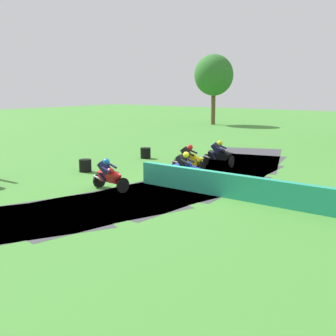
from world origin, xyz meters
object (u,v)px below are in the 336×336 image
motorcycle_chase_blue (185,169)px  motorcycle_trailing_yellow (190,159)px  motorcycle_lead_red (109,175)px  motorcycle_fourth_black (219,154)px  tire_stack_mid_b (146,153)px  tire_stack_mid_a (85,166)px

motorcycle_chase_blue → motorcycle_trailing_yellow: 2.43m
motorcycle_lead_red → motorcycle_chase_blue: 3.26m
motorcycle_chase_blue → motorcycle_trailing_yellow: bearing=120.4°
motorcycle_chase_blue → motorcycle_trailing_yellow: (-1.23, 2.09, -0.01)m
motorcycle_chase_blue → motorcycle_fourth_black: 4.54m
motorcycle_fourth_black → tire_stack_mid_b: size_ratio=2.82×
motorcycle_lead_red → motorcycle_trailing_yellow: (0.45, 4.89, 0.03)m
motorcycle_chase_blue → motorcycle_fourth_black: bearing=102.6°
tire_stack_mid_b → motorcycle_fourth_black: bearing=2.1°
tire_stack_mid_b → motorcycle_trailing_yellow: bearing=-25.6°
motorcycle_chase_blue → tire_stack_mid_a: 5.47m
motorcycle_chase_blue → motorcycle_lead_red: bearing=-120.8°
motorcycle_lead_red → tire_stack_mid_b: motorcycle_lead_red is taller
motorcycle_chase_blue → tire_stack_mid_a: (-5.42, -0.63, -0.36)m
tire_stack_mid_a → tire_stack_mid_b: (-0.32, 4.89, 0.00)m
motorcycle_chase_blue → tire_stack_mid_a: bearing=-173.4°
tire_stack_mid_b → motorcycle_chase_blue: bearing=-36.6°
motorcycle_fourth_black → tire_stack_mid_a: 6.73m
motorcycle_lead_red → motorcycle_chase_blue: (1.67, 2.80, 0.03)m
motorcycle_lead_red → tire_stack_mid_a: 4.35m
motorcycle_chase_blue → motorcycle_fourth_black: size_ratio=0.99×
motorcycle_lead_red → motorcycle_chase_blue: motorcycle_chase_blue is taller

